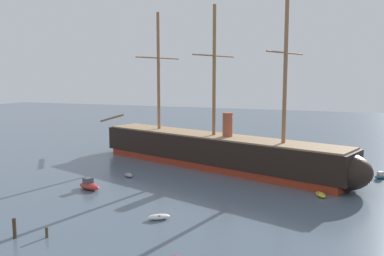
{
  "coord_description": "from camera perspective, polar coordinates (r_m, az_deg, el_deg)",
  "views": [
    {
      "loc": [
        24.13,
        -26.93,
        18.53
      ],
      "look_at": [
        -0.91,
        35.26,
        9.93
      ],
      "focal_mm": 37.56,
      "sensor_mm": 36.0,
      "label": 1
    }
  ],
  "objects": [
    {
      "name": "tall_ship",
      "position": [
        82.39,
        3.09,
        -3.18
      ],
      "size": [
        65.73,
        26.02,
        32.6
      ],
      "color": "maroon",
      "rests_on": "ground"
    },
    {
      "name": "dinghy_alongside_stern",
      "position": [
        66.31,
        17.82,
        -8.98
      ],
      "size": [
        2.24,
        3.01,
        0.65
      ],
      "color": "gold",
      "rests_on": "ground"
    },
    {
      "name": "motorboat_far_right",
      "position": [
        81.71,
        25.26,
        -6.19
      ],
      "size": [
        3.09,
        3.07,
        1.29
      ],
      "color": "#236670",
      "rests_on": "ground"
    },
    {
      "name": "mooring_piling_right_pair",
      "position": [
        51.86,
        -23.9,
        -12.9
      ],
      "size": [
        0.42,
        0.42,
        2.34
      ],
      "primitive_type": "cylinder",
      "color": "#423323",
      "rests_on": "ground"
    },
    {
      "name": "dinghy_alongside_bow",
      "position": [
        76.25,
        -8.99,
        -6.59
      ],
      "size": [
        2.89,
        2.68,
        0.65
      ],
      "color": "gray",
      "rests_on": "ground"
    },
    {
      "name": "mooring_piling_left_pair",
      "position": [
        50.91,
        -19.92,
        -13.74
      ],
      "size": [
        0.36,
        0.36,
        1.25
      ],
      "primitive_type": "cylinder",
      "color": "#4C3D2D",
      "rests_on": "ground"
    },
    {
      "name": "motorboat_far_left",
      "position": [
        99.24,
        -9.53,
        -3.22
      ],
      "size": [
        4.07,
        2.0,
        1.65
      ],
      "color": "#B22D28",
      "rests_on": "ground"
    },
    {
      "name": "motorboat_mid_left",
      "position": [
        69.17,
        -14.4,
        -7.89
      ],
      "size": [
        4.88,
        3.08,
        1.9
      ],
      "color": "#B22D28",
      "rests_on": "ground"
    },
    {
      "name": "dinghy_distant_centre",
      "position": [
        95.8,
        8.36,
        -3.75
      ],
      "size": [
        2.55,
        2.35,
        0.57
      ],
      "color": "gold",
      "rests_on": "ground"
    },
    {
      "name": "dinghy_near_centre",
      "position": [
        53.84,
        -4.74,
        -12.45
      ],
      "size": [
        3.13,
        2.78,
        0.7
      ],
      "color": "silver",
      "rests_on": "ground"
    }
  ]
}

